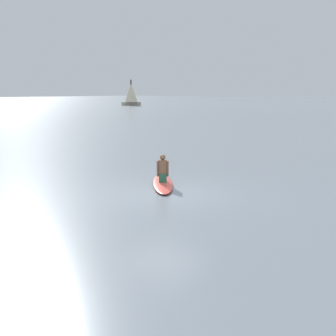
# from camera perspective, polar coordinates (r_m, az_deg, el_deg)

# --- Properties ---
(ground_plane) EXTENTS (400.00, 400.00, 0.00)m
(ground_plane) POSITION_cam_1_polar(r_m,az_deg,el_deg) (13.80, -0.36, -3.47)
(ground_plane) COLOR gray
(surfboard) EXTENTS (2.90, 2.73, 0.13)m
(surfboard) POSITION_cam_1_polar(r_m,az_deg,el_deg) (14.96, -0.73, -2.11)
(surfboard) COLOR #D84C3F
(surfboard) RESTS_ON ground
(person_paddler) EXTENTS (0.42, 0.42, 0.99)m
(person_paddler) POSITION_cam_1_polar(r_m,az_deg,el_deg) (14.86, -0.73, -0.19)
(person_paddler) COLOR #26664C
(person_paddler) RESTS_ON surfboard
(sailboat_near_left) EXTENTS (4.46, 4.10, 5.84)m
(sailboat_near_left) POSITION_cam_1_polar(r_m,az_deg,el_deg) (97.69, -5.08, 10.15)
(sailboat_near_left) COLOR #B2A893
(sailboat_near_left) RESTS_ON ground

